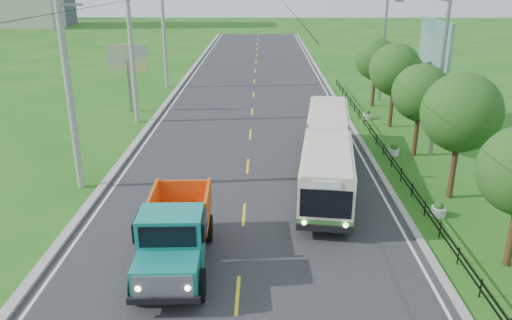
{
  "coord_description": "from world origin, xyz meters",
  "views": [
    {
      "loc": [
        0.79,
        -13.99,
        9.96
      ],
      "look_at": [
        0.51,
        7.88,
        1.9
      ],
      "focal_mm": 35.0,
      "sensor_mm": 36.0,
      "label": 1
    }
  ],
  "objects_px": {
    "planter_near": "(438,210)",
    "planter_far": "(367,115)",
    "pole_far": "(164,33)",
    "dump_truck": "(175,230)",
    "billboard_left": "(127,62)",
    "billboard_right": "(434,50)",
    "pole_near": "(69,87)",
    "tree_fifth": "(395,72)",
    "planter_mid": "(394,150)",
    "tree_third": "(461,116)",
    "tree_back": "(376,61)",
    "bus": "(327,148)",
    "streetlight_mid": "(438,73)",
    "streetlight_far": "(382,42)",
    "tree_fourth": "(421,95)",
    "pole_mid": "(132,51)"
  },
  "relations": [
    {
      "from": "tree_third",
      "to": "bus",
      "type": "height_order",
      "value": "tree_third"
    },
    {
      "from": "dump_truck",
      "to": "tree_third",
      "type": "bearing_deg",
      "value": 25.23
    },
    {
      "from": "pole_mid",
      "to": "billboard_right",
      "type": "bearing_deg",
      "value": -2.78
    },
    {
      "from": "pole_far",
      "to": "planter_near",
      "type": "xyz_separation_m",
      "value": [
        16.86,
        -27.0,
        -4.81
      ]
    },
    {
      "from": "planter_far",
      "to": "pole_mid",
      "type": "bearing_deg",
      "value": -176.61
    },
    {
      "from": "pole_mid",
      "to": "tree_third",
      "type": "distance_m",
      "value": 22.25
    },
    {
      "from": "bus",
      "to": "tree_third",
      "type": "bearing_deg",
      "value": -15.04
    },
    {
      "from": "streetlight_far",
      "to": "planter_near",
      "type": "xyz_separation_m",
      "value": [
        -2.04,
        -22.0,
        -4.62
      ]
    },
    {
      "from": "tree_fifth",
      "to": "tree_back",
      "type": "xyz_separation_m",
      "value": [
        -0.0,
        6.0,
        -0.2
      ]
    },
    {
      "from": "pole_near",
      "to": "dump_truck",
      "type": "distance_m",
      "value": 10.0
    },
    {
      "from": "tree_fifth",
      "to": "planter_mid",
      "type": "distance_m",
      "value": 7.21
    },
    {
      "from": "billboard_left",
      "to": "bus",
      "type": "xyz_separation_m",
      "value": [
        13.67,
        -13.52,
        -2.25
      ]
    },
    {
      "from": "pole_near",
      "to": "bus",
      "type": "bearing_deg",
      "value": 6.8
    },
    {
      "from": "tree_fifth",
      "to": "billboard_right",
      "type": "xyz_separation_m",
      "value": [
        2.44,
        -0.14,
        1.49
      ]
    },
    {
      "from": "streetlight_far",
      "to": "pole_far",
      "type": "bearing_deg",
      "value": 165.19
    },
    {
      "from": "tree_fourth",
      "to": "planter_far",
      "type": "relative_size",
      "value": 8.06
    },
    {
      "from": "pole_near",
      "to": "billboard_left",
      "type": "bearing_deg",
      "value": 94.72
    },
    {
      "from": "planter_near",
      "to": "planter_far",
      "type": "xyz_separation_m",
      "value": [
        0.0,
        16.0,
        0.0
      ]
    },
    {
      "from": "streetlight_mid",
      "to": "billboard_left",
      "type": "height_order",
      "value": "streetlight_mid"
    },
    {
      "from": "planter_mid",
      "to": "billboard_right",
      "type": "bearing_deg",
      "value": 58.34
    },
    {
      "from": "pole_near",
      "to": "pole_mid",
      "type": "bearing_deg",
      "value": 90.0
    },
    {
      "from": "tree_back",
      "to": "planter_near",
      "type": "bearing_deg",
      "value": -93.57
    },
    {
      "from": "tree_back",
      "to": "streetlight_mid",
      "type": "xyz_separation_m",
      "value": [
        0.79,
        -12.14,
        1.25
      ]
    },
    {
      "from": "pole_mid",
      "to": "planter_far",
      "type": "height_order",
      "value": "pole_mid"
    },
    {
      "from": "tree_fourth",
      "to": "tree_fifth",
      "type": "height_order",
      "value": "tree_fifth"
    },
    {
      "from": "tree_fourth",
      "to": "tree_back",
      "type": "bearing_deg",
      "value": 90.0
    },
    {
      "from": "pole_near",
      "to": "planter_mid",
      "type": "xyz_separation_m",
      "value": [
        16.86,
        5.0,
        -4.81
      ]
    },
    {
      "from": "pole_far",
      "to": "dump_truck",
      "type": "relative_size",
      "value": 1.63
    },
    {
      "from": "planter_mid",
      "to": "tree_third",
      "type": "bearing_deg",
      "value": -77.9
    },
    {
      "from": "pole_near",
      "to": "tree_fourth",
      "type": "bearing_deg",
      "value": 15.84
    },
    {
      "from": "tree_fourth",
      "to": "dump_truck",
      "type": "bearing_deg",
      "value": -134.68
    },
    {
      "from": "tree_third",
      "to": "tree_back",
      "type": "height_order",
      "value": "tree_third"
    },
    {
      "from": "tree_third",
      "to": "billboard_right",
      "type": "distance_m",
      "value": 12.18
    },
    {
      "from": "pole_mid",
      "to": "tree_fourth",
      "type": "relative_size",
      "value": 1.85
    },
    {
      "from": "billboard_left",
      "to": "dump_truck",
      "type": "xyz_separation_m",
      "value": [
        7.19,
        -22.16,
        -2.43
      ]
    },
    {
      "from": "pole_near",
      "to": "planter_far",
      "type": "xyz_separation_m",
      "value": [
        16.86,
        13.0,
        -4.81
      ]
    },
    {
      "from": "tree_back",
      "to": "billboard_right",
      "type": "bearing_deg",
      "value": -68.3
    },
    {
      "from": "pole_near",
      "to": "bus",
      "type": "distance_m",
      "value": 12.99
    },
    {
      "from": "tree_third",
      "to": "tree_fifth",
      "type": "xyz_separation_m",
      "value": [
        -0.0,
        12.0,
        -0.13
      ]
    },
    {
      "from": "billboard_left",
      "to": "billboard_right",
      "type": "xyz_separation_m",
      "value": [
        21.8,
        -4.0,
        1.48
      ]
    },
    {
      "from": "tree_fourth",
      "to": "planter_near",
      "type": "xyz_separation_m",
      "value": [
        -1.26,
        -8.14,
        -3.3
      ]
    },
    {
      "from": "bus",
      "to": "pole_far",
      "type": "bearing_deg",
      "value": 126.23
    },
    {
      "from": "pole_far",
      "to": "planter_near",
      "type": "distance_m",
      "value": 32.19
    },
    {
      "from": "pole_far",
      "to": "planter_mid",
      "type": "xyz_separation_m",
      "value": [
        16.86,
        -19.0,
        -4.81
      ]
    },
    {
      "from": "pole_far",
      "to": "streetlight_far",
      "type": "xyz_separation_m",
      "value": [
        18.9,
        -5.0,
        -0.19
      ]
    },
    {
      "from": "tree_third",
      "to": "dump_truck",
      "type": "bearing_deg",
      "value": -152.61
    },
    {
      "from": "planter_mid",
      "to": "bus",
      "type": "distance_m",
      "value": 5.81
    },
    {
      "from": "pole_mid",
      "to": "pole_far",
      "type": "xyz_separation_m",
      "value": [
        0.0,
        12.0,
        0.0
      ]
    },
    {
      "from": "tree_back",
      "to": "planter_near",
      "type": "distance_m",
      "value": 20.46
    },
    {
      "from": "streetlight_mid",
      "to": "planter_near",
      "type": "height_order",
      "value": "streetlight_mid"
    }
  ]
}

